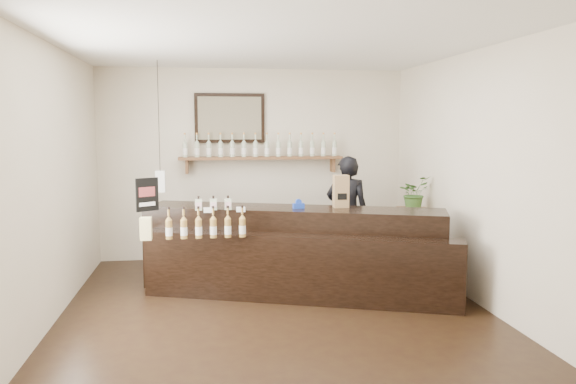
# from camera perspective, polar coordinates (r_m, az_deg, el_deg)

# --- Properties ---
(ground) EXTENTS (5.00, 5.00, 0.00)m
(ground) POSITION_cam_1_polar(r_m,az_deg,el_deg) (6.20, -1.33, -11.78)
(ground) COLOR black
(ground) RESTS_ON ground
(room_shell) EXTENTS (5.00, 5.00, 5.00)m
(room_shell) POSITION_cam_1_polar(r_m,az_deg,el_deg) (5.88, -1.38, 4.15)
(room_shell) COLOR beige
(room_shell) RESTS_ON ground
(back_wall_decor) EXTENTS (2.66, 0.96, 1.69)m
(back_wall_decor) POSITION_cam_1_polar(r_m,az_deg,el_deg) (8.23, -4.41, 5.20)
(back_wall_decor) COLOR brown
(back_wall_decor) RESTS_ON ground
(counter) EXTENTS (3.58, 2.13, 1.17)m
(counter) POSITION_cam_1_polar(r_m,az_deg,el_deg) (6.65, 0.58, -6.29)
(counter) COLOR black
(counter) RESTS_ON ground
(promo_sign) EXTENTS (0.24, 0.16, 0.38)m
(promo_sign) POSITION_cam_1_polar(r_m,az_deg,el_deg) (6.59, -14.12, -0.26)
(promo_sign) COLOR black
(promo_sign) RESTS_ON counter
(paper_bag) EXTENTS (0.18, 0.14, 0.39)m
(paper_bag) POSITION_cam_1_polar(r_m,az_deg,el_deg) (6.72, 5.39, 0.07)
(paper_bag) COLOR olive
(paper_bag) RESTS_ON counter
(tape_dispenser) EXTENTS (0.14, 0.07, 0.11)m
(tape_dispenser) POSITION_cam_1_polar(r_m,az_deg,el_deg) (6.62, 1.08, -1.31)
(tape_dispenser) COLOR #193CB5
(tape_dispenser) RESTS_ON counter
(side_cabinet) EXTENTS (0.59, 0.70, 0.87)m
(side_cabinet) POSITION_cam_1_polar(r_m,az_deg,el_deg) (7.68, 12.54, -4.96)
(side_cabinet) COLOR brown
(side_cabinet) RESTS_ON ground
(potted_plant) EXTENTS (0.52, 0.50, 0.44)m
(potted_plant) POSITION_cam_1_polar(r_m,az_deg,el_deg) (7.58, 12.67, -0.09)
(potted_plant) COLOR #3A6528
(potted_plant) RESTS_ON side_cabinet
(shopkeeper) EXTENTS (0.74, 0.59, 1.77)m
(shopkeeper) POSITION_cam_1_polar(r_m,az_deg,el_deg) (7.71, 6.03, -1.38)
(shopkeeper) COLOR black
(shopkeeper) RESTS_ON ground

